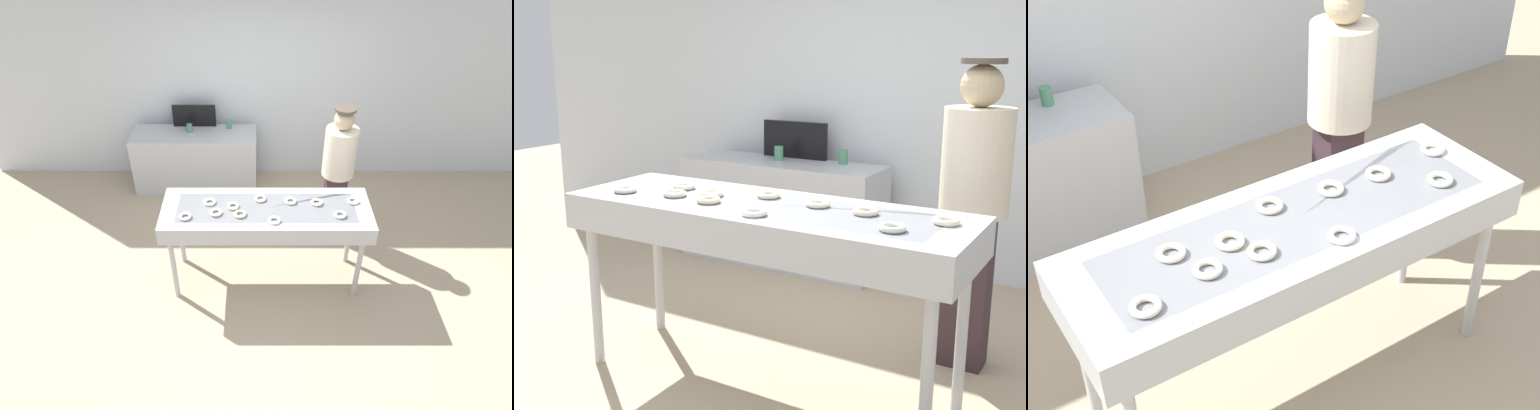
# 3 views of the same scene
# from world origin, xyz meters

# --- Properties ---
(ground_plane) EXTENTS (16.00, 16.00, 0.00)m
(ground_plane) POSITION_xyz_m (0.00, 0.00, 0.00)
(ground_plane) COLOR tan
(fryer_conveyor) EXTENTS (2.10, 0.69, 1.00)m
(fryer_conveyor) POSITION_xyz_m (0.00, 0.00, 0.90)
(fryer_conveyor) COLOR #B7BABF
(fryer_conveyor) RESTS_ON ground
(sugar_donut_0) EXTENTS (0.17, 0.17, 0.03)m
(sugar_donut_0) POSITION_xyz_m (0.07, -0.21, 1.01)
(sugar_donut_0) COLOR white
(sugar_donut_0) RESTS_ON fryer_conveyor
(sugar_donut_1) EXTENTS (0.17, 0.17, 0.03)m
(sugar_donut_1) POSITION_xyz_m (-0.79, -0.16, 1.01)
(sugar_donut_1) COLOR #F9E3CF
(sugar_donut_1) RESTS_ON fryer_conveyor
(sugar_donut_2) EXTENTS (0.15, 0.15, 0.03)m
(sugar_donut_2) POSITION_xyz_m (-0.26, -0.12, 1.01)
(sugar_donut_2) COLOR #FAECC5
(sugar_donut_2) RESTS_ON fryer_conveyor
(sugar_donut_3) EXTENTS (0.16, 0.16, 0.03)m
(sugar_donut_3) POSITION_xyz_m (-0.06, 0.14, 1.01)
(sugar_donut_3) COLOR #F3E9CA
(sugar_donut_3) RESTS_ON fryer_conveyor
(sugar_donut_4) EXTENTS (0.17, 0.17, 0.03)m
(sugar_donut_4) POSITION_xyz_m (0.51, 0.07, 1.01)
(sugar_donut_4) COLOR #F4E1CA
(sugar_donut_4) RESTS_ON fryer_conveyor
(sugar_donut_5) EXTENTS (0.13, 0.13, 0.03)m
(sugar_donut_5) POSITION_xyz_m (-0.57, 0.08, 1.01)
(sugar_donut_5) COLOR white
(sugar_donut_5) RESTS_ON fryer_conveyor
(sugar_donut_6) EXTENTS (0.16, 0.16, 0.03)m
(sugar_donut_6) POSITION_xyz_m (0.89, 0.10, 1.01)
(sugar_donut_6) COLOR white
(sugar_donut_6) RESTS_ON fryer_conveyor
(sugar_donut_7) EXTENTS (0.15, 0.15, 0.03)m
(sugar_donut_7) POSITION_xyz_m (-0.33, 0.01, 1.01)
(sugar_donut_7) COLOR #F4F1C3
(sugar_donut_7) RESTS_ON fryer_conveyor
(sugar_donut_8) EXTENTS (0.15, 0.15, 0.03)m
(sugar_donut_8) POSITION_xyz_m (-0.50, -0.09, 1.01)
(sugar_donut_8) COLOR #FAE6D0
(sugar_donut_8) RESTS_ON fryer_conveyor
(sugar_donut_9) EXTENTS (0.17, 0.17, 0.03)m
(sugar_donut_9) POSITION_xyz_m (0.72, -0.13, 1.01)
(sugar_donut_9) COLOR white
(sugar_donut_9) RESTS_ON fryer_conveyor
(sugar_donut_10) EXTENTS (0.17, 0.17, 0.03)m
(sugar_donut_10) POSITION_xyz_m (0.25, 0.09, 1.01)
(sugar_donut_10) COLOR white
(sugar_donut_10) RESTS_ON fryer_conveyor
(worker_baker) EXTENTS (0.36, 0.36, 1.71)m
(worker_baker) POSITION_xyz_m (0.84, 0.79, 0.99)
(worker_baker) COLOR #36252C
(worker_baker) RESTS_ON ground
(paper_cup_0) EXTENTS (0.07, 0.07, 0.12)m
(paper_cup_0) POSITION_xyz_m (-0.47, 1.95, 0.92)
(paper_cup_0) COLOR #4C8C66
(paper_cup_0) RESTS_ON prep_counter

